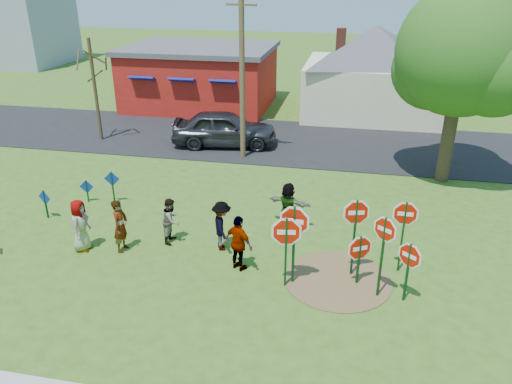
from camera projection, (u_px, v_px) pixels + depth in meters
ground at (202, 248)px, 16.59m from camera, size 120.00×120.00×0.00m
road at (265, 140)px, 26.85m from camera, size 120.00×7.50×0.04m
dirt_patch at (337, 280)px, 14.89m from camera, size 3.20×3.20×0.03m
red_building at (201, 76)px, 32.83m from camera, size 9.40×7.69×3.90m
cream_house at (373, 67)px, 30.47m from camera, size 9.40×9.40×6.50m
distant_building at (7, 19)px, 46.74m from camera, size 10.00×8.00×8.00m
stop_sign_a at (286, 237)px, 14.00m from camera, size 1.17×0.20×2.37m
stop_sign_b at (356, 219)px, 14.38m from camera, size 1.03×0.29×2.64m
stop_sign_c at (384, 239)px, 13.41m from camera, size 0.79×0.58×2.64m
stop_sign_d at (405, 219)px, 14.65m from camera, size 1.02×0.07×2.47m
stop_sign_e at (360, 251)px, 14.28m from camera, size 0.91×0.54×1.72m
stop_sign_f at (409, 259)px, 13.45m from camera, size 0.77×0.63×1.94m
stop_sign_g at (294, 228)px, 14.05m from camera, size 1.19×0.20×2.65m
blue_diamond_b at (45, 201)px, 18.28m from camera, size 0.58×0.19×1.14m
blue_diamond_c at (87, 189)px, 19.62m from camera, size 0.56×0.09×0.94m
blue_diamond_d at (112, 183)px, 19.46m from camera, size 0.62×0.08×1.32m
person_a at (80, 225)px, 16.18m from camera, size 0.63×0.91×1.77m
person_b at (120, 226)px, 16.12m from camera, size 0.46×0.67×1.80m
person_c at (171, 220)px, 16.71m from camera, size 0.60×0.77×1.58m
person_d at (222, 226)px, 16.21m from camera, size 1.02×1.26×1.70m
person_e at (239, 243)px, 15.07m from camera, size 1.14×0.92×1.81m
person_f at (288, 205)px, 17.66m from camera, size 1.63×0.86×1.67m
suv at (224, 128)px, 25.64m from camera, size 5.57×2.90×1.81m
utility_pole at (242, 71)px, 22.72m from camera, size 1.95×0.45×8.01m
leafy_tree at (465, 58)px, 19.70m from camera, size 5.72×5.22×8.13m
bare_tree_west at (93, 76)px, 25.50m from camera, size 1.80×1.80×5.33m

